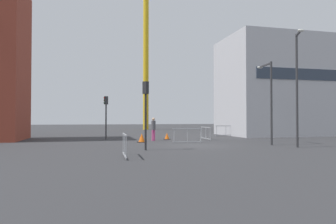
{
  "coord_description": "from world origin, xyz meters",
  "views": [
    {
      "loc": [
        -6.74,
        -19.79,
        1.78
      ],
      "look_at": [
        0.0,
        7.62,
        2.39
      ],
      "focal_mm": 33.44,
      "sensor_mm": 36.0,
      "label": 1
    }
  ],
  "objects": [
    {
      "name": "safety_barrier_mid_span",
      "position": [
        0.13,
        2.18,
        0.56
      ],
      "size": [
        2.21,
        0.25,
        1.08
      ],
      "color": "#9EA0A5",
      "rests_on": "ground"
    },
    {
      "name": "ground",
      "position": [
        0.0,
        0.0,
        0.0
      ],
      "size": [
        160.0,
        160.0,
        0.0
      ],
      "primitive_type": "plane",
      "color": "#333335"
    },
    {
      "name": "traffic_cone_by_barrier",
      "position": [
        -3.02,
        3.67,
        0.31
      ],
      "size": [
        0.66,
        0.66,
        0.67
      ],
      "color": "black",
      "rests_on": "ground"
    },
    {
      "name": "streetlamp_short",
      "position": [
        5.15,
        -0.62,
        3.47
      ],
      "size": [
        0.44,
        1.9,
        5.67
      ],
      "color": "#2D2D30",
      "rests_on": "ground"
    },
    {
      "name": "streetlamp_tall",
      "position": [
        5.63,
        -3.0,
        4.14
      ],
      "size": [
        0.81,
        1.31,
        7.08
      ],
      "color": "#2D2D30",
      "rests_on": "ground"
    },
    {
      "name": "office_block",
      "position": [
        13.66,
        10.41,
        5.23
      ],
      "size": [
        12.99,
        7.97,
        10.45
      ],
      "color": "#B7B7BC",
      "rests_on": "ground"
    },
    {
      "name": "traffic_light_verge",
      "position": [
        -5.52,
        7.5,
        2.51
      ],
      "size": [
        0.39,
        0.32,
        3.71
      ],
      "color": "#2D2D30",
      "rests_on": "ground"
    },
    {
      "name": "pedestrian_walking",
      "position": [
        -1.85,
        5.04,
        1.09
      ],
      "size": [
        0.34,
        0.34,
        1.86
      ],
      "color": "#D14C8C",
      "rests_on": "ground"
    },
    {
      "name": "traffic_cone_striped",
      "position": [
        -0.38,
        6.47,
        0.26
      ],
      "size": [
        0.56,
        0.56,
        0.56
      ],
      "color": "black",
      "rests_on": "ground"
    },
    {
      "name": "safety_barrier_front",
      "position": [
        6.63,
        9.81,
        0.56
      ],
      "size": [
        2.32,
        0.25,
        1.08
      ],
      "color": "gray",
      "rests_on": "ground"
    },
    {
      "name": "traffic_light_near",
      "position": [
        -3.75,
        -2.28,
        2.62
      ],
      "size": [
        0.36,
        0.38,
        3.89
      ],
      "color": "#232326",
      "rests_on": "ground"
    },
    {
      "name": "construction_crane",
      "position": [
        2.4,
        30.67,
        17.23
      ],
      "size": [
        19.36,
        6.14,
        25.96
      ],
      "color": "gold",
      "rests_on": "ground"
    },
    {
      "name": "safety_barrier_left_run",
      "position": [
        -5.24,
        -5.29,
        0.56
      ],
      "size": [
        0.15,
        2.31,
        1.08
      ],
      "color": "#9EA0A5",
      "rests_on": "ground"
    },
    {
      "name": "safety_barrier_rear",
      "position": [
        2.76,
        5.31,
        0.56
      ],
      "size": [
        0.14,
        2.46,
        1.08
      ],
      "color": "#9EA0A5",
      "rests_on": "ground"
    }
  ]
}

